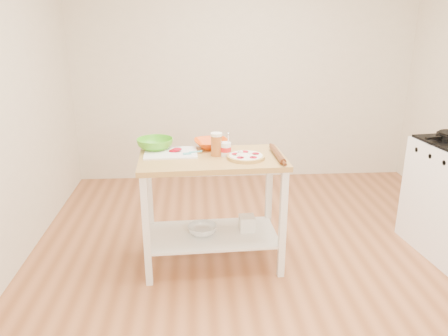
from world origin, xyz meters
The scene contains 13 objects.
room_shell centered at (0.00, 0.00, 1.35)m, with size 4.04×4.54×2.74m.
prep_island centered at (-0.46, 0.21, 0.64)m, with size 1.11×0.64×0.90m.
pizza centered at (-0.21, 0.16, 0.92)m, with size 0.28×0.28×0.04m.
cutting_board centered at (-0.78, 0.32, 0.91)m, with size 0.41×0.31×0.04m.
spatula centered at (-0.61, 0.28, 0.92)m, with size 0.15×0.08×0.01m.
knife centered at (-0.86, 0.41, 0.92)m, with size 0.26×0.11×0.01m.
orange_bowl centered at (-0.46, 0.46, 0.93)m, with size 0.27×0.27×0.07m, color #D94406.
green_bowl centered at (-0.90, 0.43, 0.94)m, with size 0.28×0.28×0.09m, color #4CB020.
beer_pint centered at (-0.43, 0.25, 0.99)m, with size 0.09×0.09×0.17m.
yogurt_tub centered at (-0.36, 0.24, 0.95)m, with size 0.08×0.08×0.18m.
rolling_pin centered at (0.02, 0.17, 0.92)m, with size 0.04×0.04×0.39m, color #5F2F15.
shelf_glass_bowl centered at (-0.54, 0.21, 0.30)m, with size 0.23×0.23×0.07m, color silver.
shelf_bin centered at (-0.18, 0.26, 0.32)m, with size 0.12×0.12×0.12m, color white.
Camera 1 is at (-0.58, -2.90, 1.88)m, focal length 35.00 mm.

